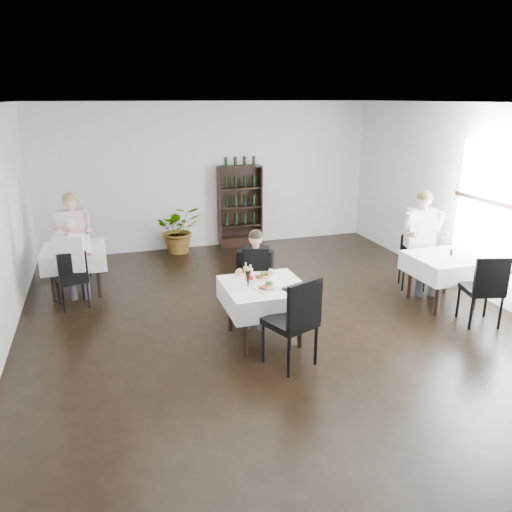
{
  "coord_description": "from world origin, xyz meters",
  "views": [
    {
      "loc": [
        -2.21,
        -5.7,
        3.08
      ],
      "look_at": [
        -0.35,
        0.2,
        1.1
      ],
      "focal_mm": 35.0,
      "sensor_mm": 36.0,
      "label": 1
    }
  ],
  "objects_px": {
    "wine_shelf": "(240,207)",
    "main_table": "(264,295)",
    "potted_tree": "(179,229)",
    "diner_main": "(255,270)"
  },
  "relations": [
    {
      "from": "wine_shelf",
      "to": "main_table",
      "type": "distance_m",
      "value": 4.41
    },
    {
      "from": "potted_tree",
      "to": "diner_main",
      "type": "height_order",
      "value": "diner_main"
    },
    {
      "from": "wine_shelf",
      "to": "potted_tree",
      "type": "relative_size",
      "value": 1.77
    },
    {
      "from": "potted_tree",
      "to": "diner_main",
      "type": "xyz_separation_m",
      "value": [
        0.49,
        -3.65,
        0.29
      ]
    },
    {
      "from": "potted_tree",
      "to": "diner_main",
      "type": "distance_m",
      "value": 3.7
    },
    {
      "from": "potted_tree",
      "to": "wine_shelf",
      "type": "bearing_deg",
      "value": 4.89
    },
    {
      "from": "wine_shelf",
      "to": "potted_tree",
      "type": "distance_m",
      "value": 1.39
    },
    {
      "from": "wine_shelf",
      "to": "diner_main",
      "type": "relative_size",
      "value": 1.3
    },
    {
      "from": "wine_shelf",
      "to": "main_table",
      "type": "xyz_separation_m",
      "value": [
        -0.9,
        -4.31,
        -0.23
      ]
    },
    {
      "from": "wine_shelf",
      "to": "potted_tree",
      "type": "xyz_separation_m",
      "value": [
        -1.34,
        -0.11,
        -0.35
      ]
    }
  ]
}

